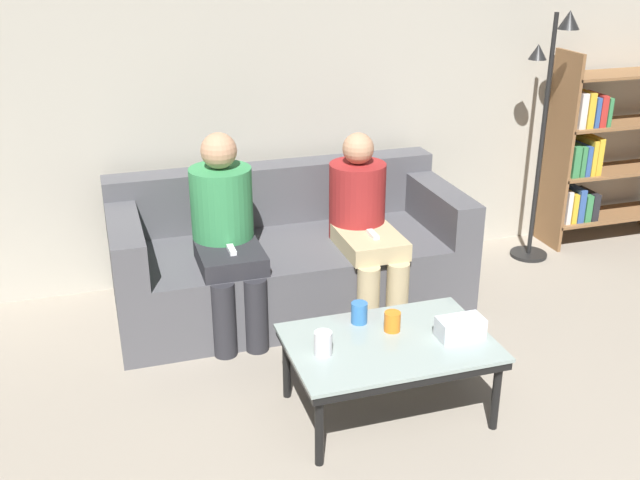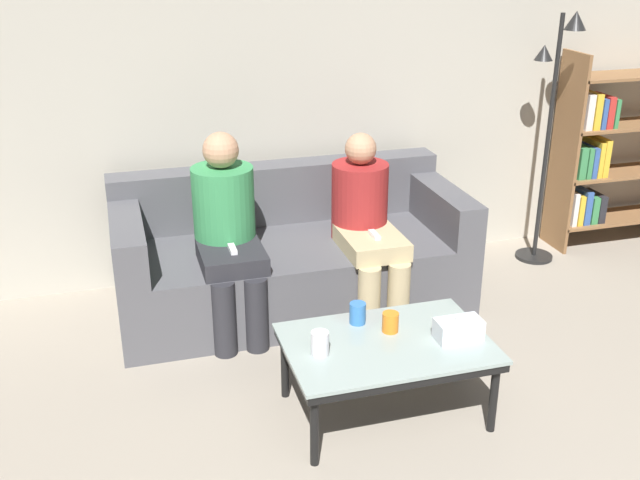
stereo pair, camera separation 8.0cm
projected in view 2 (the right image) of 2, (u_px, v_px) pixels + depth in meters
The scene contains 11 objects.
wall_back at pixel (267, 80), 4.74m from camera, with size 12.00×0.06×2.60m.
couch at pixel (290, 257), 4.65m from camera, with size 2.11×0.93×0.82m.
coffee_table at pixel (387, 349), 3.53m from camera, with size 0.97×0.65×0.40m.
cup_near_left at pixel (320, 343), 3.40m from camera, with size 0.08×0.08×0.11m.
cup_near_right at pixel (358, 313), 3.67m from camera, with size 0.08×0.08×0.11m.
cup_far_center at pixel (390, 322), 3.59m from camera, with size 0.08×0.08×0.10m.
tissue_box at pixel (458, 329), 3.53m from camera, with size 0.22×0.12×0.13m.
bookshelf at pixel (606, 153), 5.41m from camera, with size 0.98×0.32×1.42m.
standing_lamp at pixel (552, 114), 4.99m from camera, with size 0.31×0.26×1.71m.
seated_person_left_end at pixel (227, 227), 4.25m from camera, with size 0.36×0.66×1.16m.
seated_person_mid_left at pixel (365, 220), 4.45m from camera, with size 0.34×0.69×1.09m.
Camera 2 is at (-1.01, -0.67, 2.20)m, focal length 42.00 mm.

